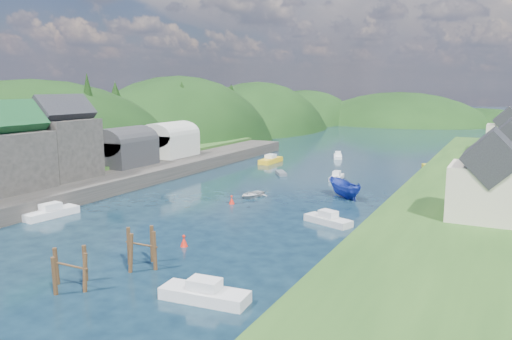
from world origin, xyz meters
The scene contains 14 objects.
ground centered at (0.00, 50.00, 0.00)m, with size 600.00×600.00×0.00m, color black.
hillside_left centered at (-45.00, 75.00, -8.03)m, with size 44.00×245.56×52.00m.
far_hills centered at (1.22, 174.01, -10.80)m, with size 103.00×68.00×44.00m.
hill_trees centered at (0.44, 64.38, 11.03)m, with size 92.25×150.01×12.46m.
quay_left centered at (-24.00, 20.00, 1.00)m, with size 12.00×110.00×2.00m, color #2D2B28.
terrace_left_grass centered at (-31.00, 20.00, 1.25)m, with size 12.00×110.00×2.50m, color #234719.
boat_sheds centered at (-26.00, 39.00, 5.27)m, with size 7.00×21.00×7.50m.
terrace_right centered at (25.00, 40.00, 1.20)m, with size 16.00×120.00×2.40m, color #234719.
right_bank_cottages centered at (28.00, 48.33, 5.84)m, with size 9.00×59.24×8.41m.
piling_cluster_near centered at (0.50, -2.82, 1.15)m, with size 3.42×3.17×3.43m.
piling_cluster_far centered at (2.36, 2.87, 1.31)m, with size 3.17×2.96×3.77m.
channel_buoy_near centered at (2.36, 8.75, 0.48)m, with size 0.70×0.70×1.10m.
channel_buoy_far centered at (-1.95, 25.15, 0.48)m, with size 0.70×0.70×1.10m.
moored_boats centered at (1.36, 31.30, 0.66)m, with size 35.84×80.29×2.50m.
Camera 1 is at (28.08, -27.42, 14.61)m, focal length 35.00 mm.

